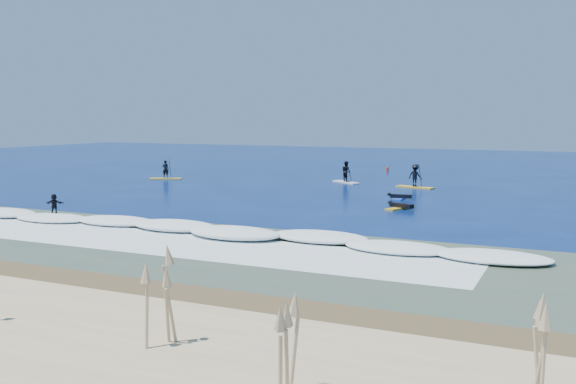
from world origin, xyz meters
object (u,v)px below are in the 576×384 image
at_px(sup_paddler_center, 346,173).
at_px(prone_paddler_near, 400,206).
at_px(sup_paddler_left, 166,172).
at_px(sup_paddler_right, 415,177).
at_px(prone_paddler_far, 400,197).
at_px(marker_buoy, 387,169).
at_px(wave_surfer, 54,206).

xyz_separation_m(sup_paddler_center, prone_paddler_near, (8.67, -14.01, -0.67)).
xyz_separation_m(sup_paddler_left, sup_paddler_right, (23.10, 2.56, 0.24)).
relative_size(sup_paddler_center, prone_paddler_far, 1.36).
xyz_separation_m(sup_paddler_center, marker_buoy, (0.05, 12.93, -0.54)).
xyz_separation_m(prone_paddler_near, marker_buoy, (-8.62, 26.94, 0.13)).
distance_m(sup_paddler_left, prone_paddler_near, 27.13).
relative_size(sup_paddler_right, wave_surfer, 1.84).
bearing_deg(wave_surfer, sup_paddler_right, 41.39).
height_order(prone_paddler_near, prone_paddler_far, prone_paddler_near).
height_order(prone_paddler_near, wave_surfer, wave_surfer).
bearing_deg(prone_paddler_near, marker_buoy, 40.18).
xyz_separation_m(sup_paddler_center, prone_paddler_far, (7.37, -9.32, -0.68)).
bearing_deg(sup_paddler_center, wave_surfer, -72.04).
xyz_separation_m(sup_paddler_right, prone_paddler_near, (2.12, -12.54, -0.72)).
relative_size(sup_paddler_right, prone_paddler_far, 1.48).
xyz_separation_m(sup_paddler_left, sup_paddler_center, (16.55, 4.03, 0.19)).
bearing_deg(sup_paddler_left, prone_paddler_near, -43.83).
distance_m(prone_paddler_near, prone_paddler_far, 4.87).
xyz_separation_m(sup_paddler_left, prone_paddler_near, (25.22, -9.98, -0.48)).
relative_size(prone_paddler_far, marker_buoy, 3.35).
relative_size(sup_paddler_center, prone_paddler_near, 1.27).
bearing_deg(marker_buoy, prone_paddler_far, -71.79).
distance_m(sup_paddler_right, prone_paddler_near, 12.74).
height_order(sup_paddler_right, prone_paddler_near, sup_paddler_right).
xyz_separation_m(sup_paddler_left, prone_paddler_far, (23.92, -5.29, -0.49)).
height_order(sup_paddler_left, sup_paddler_center, sup_paddler_center).
distance_m(sup_paddler_center, prone_paddler_near, 16.49).
bearing_deg(prone_paddler_far, marker_buoy, 15.05).
distance_m(sup_paddler_right, wave_surfer, 28.89).
height_order(prone_paddler_far, marker_buoy, marker_buoy).
bearing_deg(sup_paddler_left, sup_paddler_center, -8.54).
bearing_deg(prone_paddler_near, sup_paddler_center, 54.19).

